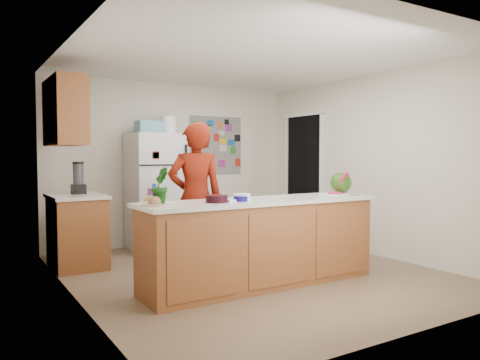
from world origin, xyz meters
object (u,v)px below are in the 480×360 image
refrigerator (156,192)px  watermelon (341,183)px  cherry_bowl (217,199)px  person (195,198)px

refrigerator → watermelon: refrigerator is taller
refrigerator → cherry_bowl: 2.45m
refrigerator → person: 1.57m
refrigerator → cherry_bowl: (-0.32, -2.43, 0.11)m
refrigerator → person: person is taller
person → watermelon: 1.75m
refrigerator → person: (-0.13, -1.57, 0.03)m
person → cherry_bowl: 0.89m
person → cherry_bowl: bearing=93.4°
person → cherry_bowl: (-0.19, -0.86, 0.07)m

